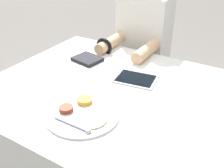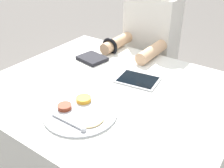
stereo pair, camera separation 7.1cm
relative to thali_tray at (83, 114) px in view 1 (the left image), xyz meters
name	(u,v)px [view 1 (the left image)]	position (x,y,z in m)	size (l,w,h in m)	color
dining_table	(109,145)	(-0.03, 0.23, -0.37)	(1.14, 0.97, 0.73)	silver
thali_tray	(83,114)	(0.00, 0.00, 0.00)	(0.30, 0.30, 0.03)	#B7BABF
red_notebook	(87,59)	(-0.29, 0.43, 0.00)	(0.17, 0.15, 0.02)	silver
tablet_device	(136,79)	(0.05, 0.37, 0.00)	(0.22, 0.18, 0.01)	#B7B7BC
person_diner	(142,63)	(-0.15, 0.88, -0.17)	(0.34, 0.47, 1.19)	black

